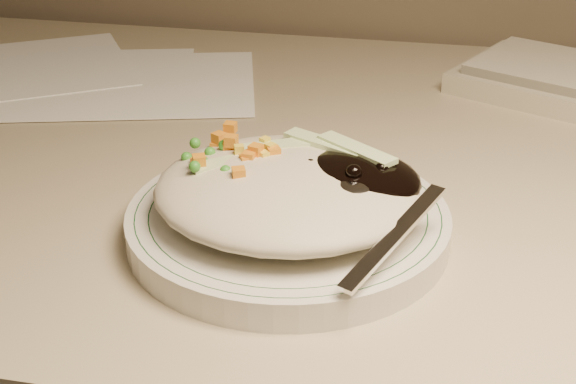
# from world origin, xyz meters

# --- Properties ---
(desk) EXTENTS (1.40, 0.70, 0.74)m
(desk) POSITION_xyz_m (0.00, 1.38, 0.54)
(desk) COLOR tan
(desk) RESTS_ON ground
(plate) EXTENTS (0.24, 0.24, 0.02)m
(plate) POSITION_xyz_m (-0.05, 1.22, 0.75)
(plate) COLOR silver
(plate) RESTS_ON desk
(plate_rim) EXTENTS (0.23, 0.23, 0.00)m
(plate_rim) POSITION_xyz_m (-0.05, 1.22, 0.76)
(plate_rim) COLOR #144723
(plate_rim) RESTS_ON plate
(meal) EXTENTS (0.21, 0.19, 0.05)m
(meal) POSITION_xyz_m (-0.05, 1.22, 0.78)
(meal) COLOR #BFB59B
(meal) RESTS_ON plate
(papers) EXTENTS (0.51, 0.34, 0.00)m
(papers) POSITION_xyz_m (-0.38, 1.50, 0.74)
(papers) COLOR white
(papers) RESTS_ON desk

